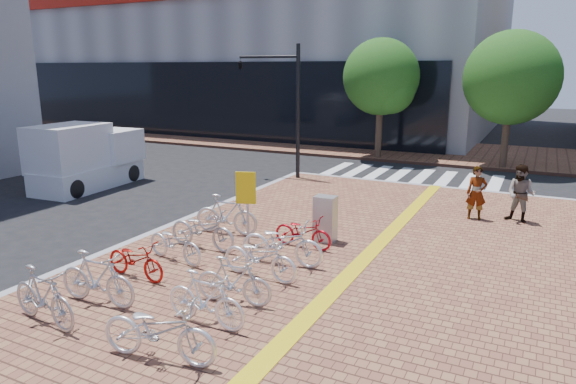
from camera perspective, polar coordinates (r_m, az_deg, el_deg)
The scene contains 23 objects.
ground at distance 10.79m, azimuth -7.52°, elevation -11.95°, with size 120.00×120.00×0.00m, color black.
kerb_north at distance 20.68m, azimuth 18.78°, elevation 0.16°, with size 14.00×0.25×0.15m, color gray.
far_sidewalk at distance 29.89m, azimuth 15.56°, elevation 4.36°, with size 70.00×8.00×0.15m, color brown.
crosswalk at distance 23.05m, azimuth 13.34°, elevation 1.68°, with size 7.50×4.00×0.01m.
street_trees at distance 25.48m, azimuth 25.90°, elevation 11.10°, with size 16.20×4.60×6.35m.
bike_0 at distance 10.26m, azimuth -25.57°, elevation -10.44°, with size 0.50×1.77×1.07m, color #A2A2A7.
bike_1 at distance 10.69m, azimuth -20.46°, elevation -8.98°, with size 0.50×1.78×1.07m, color #BCBDC2.
bike_2 at distance 11.74m, azimuth -16.58°, elevation -7.20°, with size 0.57×1.62×0.85m, color #A2100B.
bike_3 at distance 12.48m, azimuth -12.44°, elevation -5.52°, with size 0.61×1.75×0.92m, color silver.
bike_4 at distance 13.20m, azimuth -9.49°, elevation -4.11°, with size 0.67×1.93×1.01m, color #B6B6BB.
bike_5 at distance 14.24m, azimuth -6.87°, elevation -2.49°, with size 0.52×1.85×1.11m, color silver.
bike_6 at distance 8.50m, azimuth -14.14°, elevation -14.66°, with size 0.69×1.97×1.04m, color silver.
bike_7 at distance 9.39m, azimuth -9.18°, elevation -11.67°, with size 0.47×1.67×1.00m, color white.
bike_8 at distance 10.12m, azimuth -6.07°, elevation -9.80°, with size 0.45×1.58×0.95m, color silver.
bike_9 at distance 11.25m, azimuth -3.16°, elevation -7.21°, with size 0.65×1.86×0.98m, color white.
bike_10 at distance 11.99m, azimuth -0.67°, elevation -5.64°, with size 0.70×2.01×1.06m, color white.
bike_11 at distance 13.13m, azimuth 1.67°, elevation -4.42°, with size 0.56×1.60×0.84m, color #AE0C18.
pedestrian_a at distance 16.46m, azimuth 20.21°, elevation -0.11°, with size 0.59×0.39×1.63m, color gray.
pedestrian_b at distance 16.63m, azimuth 24.46°, elevation -0.19°, with size 0.84×0.66×1.73m, color #54586A.
utility_box at distance 13.57m, azimuth 4.16°, elevation -2.99°, with size 0.56×0.41×1.23m, color #A9A9AD.
yellow_sign at distance 13.17m, azimuth -4.61°, elevation -0.27°, with size 0.51×0.22×1.92m.
traffic_light_pole at distance 21.65m, azimuth -1.93°, elevation 11.66°, with size 2.91×1.12×5.42m.
box_truck at distance 21.66m, azimuth -21.56°, elevation 3.55°, with size 2.19×4.52×2.55m.
Camera 1 is at (5.54, -8.01, 4.64)m, focal length 32.00 mm.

